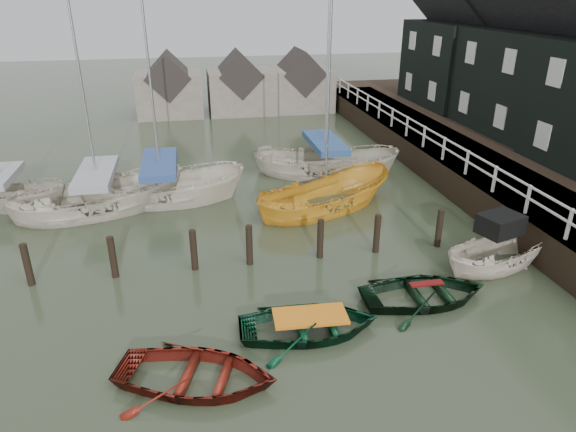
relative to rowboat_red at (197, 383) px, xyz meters
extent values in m
plane|color=#2E3824|center=(3.12, 2.39, 0.00)|extent=(120.00, 120.00, 0.00)
cube|color=black|center=(12.62, 12.39, 1.40)|extent=(3.00, 32.00, 0.20)
cube|color=silver|center=(11.12, 12.39, 2.45)|extent=(0.06, 32.00, 0.06)
cube|color=silver|center=(11.12, 12.39, 2.05)|extent=(0.06, 32.00, 0.06)
cube|color=black|center=(18.12, 12.39, 0.00)|extent=(14.00, 38.00, 1.50)
cube|color=black|center=(18.12, 14.39, 4.00)|extent=(6.00, 7.00, 5.00)
cube|color=black|center=(18.12, 21.39, 4.00)|extent=(6.40, 7.00, 5.00)
cylinder|color=black|center=(-4.88, 5.39, 0.50)|extent=(0.22, 0.22, 1.80)
cylinder|color=black|center=(-2.38, 5.39, 0.50)|extent=(0.22, 0.22, 1.80)
cylinder|color=black|center=(0.12, 5.39, 0.50)|extent=(0.22, 0.22, 1.80)
cylinder|color=black|center=(1.92, 5.39, 0.50)|extent=(0.22, 0.22, 1.80)
cylinder|color=black|center=(4.32, 5.39, 0.50)|extent=(0.22, 0.22, 1.80)
cylinder|color=black|center=(6.32, 5.39, 0.50)|extent=(0.22, 0.22, 1.80)
cylinder|color=black|center=(8.62, 5.39, 0.50)|extent=(0.22, 0.22, 1.80)
cube|color=#665B51|center=(-0.88, 28.39, 1.50)|extent=(4.50, 4.00, 3.00)
cube|color=#282321|center=(-0.88, 28.39, 2.80)|extent=(3.18, 4.08, 3.18)
cube|color=#665B51|center=(4.12, 28.39, 1.50)|extent=(4.50, 4.00, 3.00)
cube|color=#282321|center=(4.12, 28.39, 2.80)|extent=(3.18, 4.08, 3.18)
cube|color=#665B51|center=(8.62, 28.39, 1.50)|extent=(4.50, 4.00, 3.00)
cube|color=#282321|center=(8.62, 28.39, 2.80)|extent=(3.18, 4.08, 3.18)
imported|color=#61160D|center=(0.00, 0.00, 0.00)|extent=(4.47, 3.81, 0.78)
imported|color=black|center=(3.02, 1.38, 0.00)|extent=(3.88, 2.87, 0.77)
imported|color=black|center=(6.68, 2.22, 0.00)|extent=(3.82, 2.75, 0.78)
imported|color=beige|center=(9.92, 3.69, 0.00)|extent=(4.62, 2.86, 1.67)
cube|color=black|center=(9.92, 3.89, 1.42)|extent=(1.54, 1.35, 0.65)
imported|color=beige|center=(-3.53, 11.03, 0.00)|extent=(7.43, 4.43, 2.69)
cylinder|color=#B2B2B7|center=(-3.53, 11.03, 5.84)|extent=(0.10, 0.10, 8.71)
cube|color=gray|center=(-3.53, 11.03, 1.60)|extent=(4.07, 2.39, 0.30)
imported|color=beige|center=(-1.07, 11.71, 0.00)|extent=(7.29, 3.20, 2.74)
cylinder|color=#B2B2B7|center=(-1.07, 11.71, 5.93)|extent=(0.10, 0.10, 8.84)
cube|color=navy|center=(-1.07, 11.71, 1.63)|extent=(4.00, 1.71, 0.30)
imported|color=gold|center=(5.61, 9.58, 0.00)|extent=(7.01, 4.84, 2.54)
cylinder|color=#B2B2B7|center=(5.61, 9.58, 5.36)|extent=(0.10, 0.10, 7.93)
imported|color=beige|center=(6.65, 13.60, 0.00)|extent=(7.51, 4.82, 2.72)
cylinder|color=#B2B2B7|center=(6.65, 13.60, 6.35)|extent=(0.10, 0.10, 9.71)
cube|color=navy|center=(6.65, 13.60, 1.61)|extent=(4.12, 2.60, 0.30)
imported|color=beige|center=(-7.52, 12.39, 0.00)|extent=(5.92, 3.77, 2.14)
cube|color=gray|center=(-7.52, 12.39, 1.30)|extent=(3.24, 2.04, 0.30)
camera|label=1|loc=(0.28, -9.53, 8.40)|focal=32.00mm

